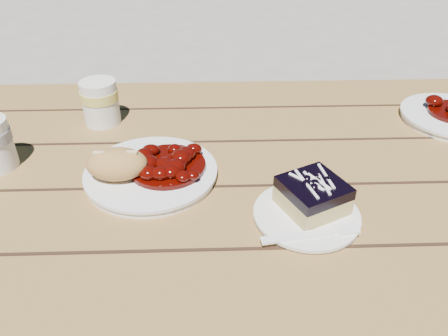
{
  "coord_description": "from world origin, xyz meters",
  "views": [
    {
      "loc": [
        0.13,
        -0.71,
        1.22
      ],
      "look_at": [
        0.15,
        -0.11,
        0.81
      ],
      "focal_mm": 35.0,
      "sensor_mm": 36.0,
      "label": 1
    }
  ],
  "objects_px": {
    "main_plate": "(151,174)",
    "bread_roll": "(117,164)",
    "blueberry_cake": "(313,195)",
    "second_cup": "(100,102)",
    "picnic_table": "(152,226)",
    "dessert_plate": "(306,216)"
  },
  "relations": [
    {
      "from": "main_plate",
      "to": "dessert_plate",
      "type": "xyz_separation_m",
      "value": [
        0.27,
        -0.12,
        -0.0
      ]
    },
    {
      "from": "bread_roll",
      "to": "blueberry_cake",
      "type": "height_order",
      "value": "bread_roll"
    },
    {
      "from": "blueberry_cake",
      "to": "picnic_table",
      "type": "bearing_deg",
      "value": 126.06
    },
    {
      "from": "second_cup",
      "to": "main_plate",
      "type": "bearing_deg",
      "value": -59.35
    },
    {
      "from": "main_plate",
      "to": "second_cup",
      "type": "bearing_deg",
      "value": 120.65
    },
    {
      "from": "picnic_table",
      "to": "dessert_plate",
      "type": "relative_size",
      "value": 11.91
    },
    {
      "from": "picnic_table",
      "to": "main_plate",
      "type": "bearing_deg",
      "value": -68.61
    },
    {
      "from": "main_plate",
      "to": "blueberry_cake",
      "type": "distance_m",
      "value": 0.3
    },
    {
      "from": "picnic_table",
      "to": "main_plate",
      "type": "height_order",
      "value": "main_plate"
    },
    {
      "from": "bread_roll",
      "to": "second_cup",
      "type": "height_order",
      "value": "second_cup"
    },
    {
      "from": "dessert_plate",
      "to": "blueberry_cake",
      "type": "relative_size",
      "value": 1.34
    },
    {
      "from": "blueberry_cake",
      "to": "second_cup",
      "type": "distance_m",
      "value": 0.53
    },
    {
      "from": "picnic_table",
      "to": "main_plate",
      "type": "relative_size",
      "value": 8.37
    },
    {
      "from": "second_cup",
      "to": "bread_roll",
      "type": "bearing_deg",
      "value": -72.42
    },
    {
      "from": "main_plate",
      "to": "bread_roll",
      "type": "distance_m",
      "value": 0.07
    },
    {
      "from": "bread_roll",
      "to": "second_cup",
      "type": "xyz_separation_m",
      "value": [
        -0.08,
        0.24,
        0.01
      ]
    },
    {
      "from": "main_plate",
      "to": "dessert_plate",
      "type": "bearing_deg",
      "value": -25.12
    },
    {
      "from": "main_plate",
      "to": "blueberry_cake",
      "type": "bearing_deg",
      "value": -21.68
    },
    {
      "from": "blueberry_cake",
      "to": "bread_roll",
      "type": "bearing_deg",
      "value": 138.88
    },
    {
      "from": "main_plate",
      "to": "bread_roll",
      "type": "relative_size",
      "value": 2.2
    },
    {
      "from": "dessert_plate",
      "to": "second_cup",
      "type": "relative_size",
      "value": 1.7
    },
    {
      "from": "main_plate",
      "to": "dessert_plate",
      "type": "relative_size",
      "value": 1.42
    }
  ]
}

